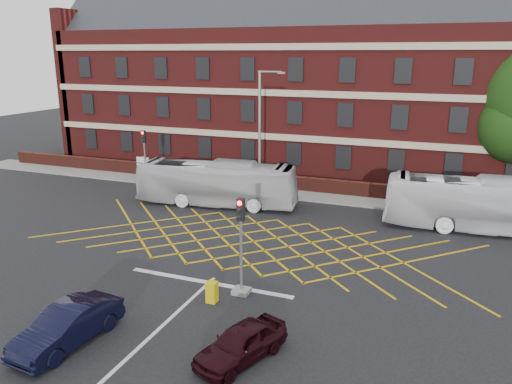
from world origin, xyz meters
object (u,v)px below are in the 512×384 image
(car_maroon, at_px, (241,343))
(traffic_light_far, at_px, (145,163))
(traffic_light_near, at_px, (241,255))
(bus_right, at_px, (485,205))
(direction_signs, at_px, (143,166))
(car_navy, at_px, (68,326))
(utility_cabinet, at_px, (212,292))
(street_lamp, at_px, (260,159))
(bus_left, at_px, (217,183))

(car_maroon, distance_m, traffic_light_far, 24.79)
(car_maroon, height_order, traffic_light_near, traffic_light_near)
(bus_right, bearing_deg, car_maroon, 149.47)
(bus_right, relative_size, direction_signs, 5.16)
(traffic_light_near, bearing_deg, direction_signs, 134.95)
(car_navy, relative_size, utility_cabinet, 4.76)
(car_maroon, bearing_deg, utility_cabinet, 150.72)
(car_navy, height_order, street_lamp, street_lamp)
(traffic_light_near, bearing_deg, car_navy, -126.17)
(car_navy, distance_m, traffic_light_near, 7.25)
(car_maroon, xyz_separation_m, direction_signs, (-16.49, 19.09, 0.76))
(traffic_light_far, relative_size, utility_cabinet, 4.73)
(bus_left, distance_m, traffic_light_near, 13.26)
(car_maroon, relative_size, utility_cabinet, 4.00)
(street_lamp, height_order, utility_cabinet, street_lamp)
(bus_left, height_order, traffic_light_far, traffic_light_far)
(traffic_light_near, relative_size, direction_signs, 1.94)
(bus_right, bearing_deg, direction_signs, 80.29)
(bus_right, height_order, utility_cabinet, bus_right)
(car_navy, xyz_separation_m, traffic_light_far, (-10.00, 20.18, 1.06))
(car_navy, relative_size, direction_signs, 1.96)
(bus_left, height_order, street_lamp, street_lamp)
(traffic_light_near, xyz_separation_m, street_lamp, (-4.13, 13.20, 1.30))
(traffic_light_far, xyz_separation_m, utility_cabinet, (13.39, -15.55, -1.31))
(car_maroon, distance_m, direction_signs, 25.23)
(traffic_light_near, bearing_deg, traffic_light_far, 134.68)
(traffic_light_far, height_order, direction_signs, traffic_light_far)
(car_maroon, relative_size, direction_signs, 1.64)
(bus_right, xyz_separation_m, car_navy, (-14.31, -18.23, -0.87))
(car_maroon, bearing_deg, traffic_light_far, 151.76)
(car_navy, distance_m, direction_signs, 22.94)
(car_maroon, height_order, utility_cabinet, car_maroon)
(traffic_light_far, distance_m, utility_cabinet, 20.56)
(car_maroon, xyz_separation_m, traffic_light_far, (-16.09, 18.82, 1.15))
(bus_left, bearing_deg, street_lamp, -63.14)
(direction_signs, bearing_deg, car_navy, -63.06)
(direction_signs, xyz_separation_m, utility_cabinet, (13.79, -15.81, -0.93))
(utility_cabinet, bearing_deg, car_navy, -126.22)
(bus_left, xyz_separation_m, traffic_light_far, (-7.58, 2.91, 0.25))
(traffic_light_near, bearing_deg, car_maroon, -67.22)
(bus_right, distance_m, traffic_light_near, 16.00)
(traffic_light_near, height_order, street_lamp, street_lamp)
(traffic_light_near, xyz_separation_m, direction_signs, (-14.63, 14.65, -0.39))
(bus_right, distance_m, utility_cabinet, 17.46)
(traffic_light_far, xyz_separation_m, direction_signs, (-0.39, 0.26, -0.39))
(bus_right, xyz_separation_m, car_maroon, (-8.21, -16.87, -0.96))
(bus_left, distance_m, traffic_light_far, 8.13)
(bus_right, relative_size, traffic_light_near, 2.65)
(car_maroon, bearing_deg, traffic_light_near, 134.01)
(street_lamp, distance_m, direction_signs, 10.73)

